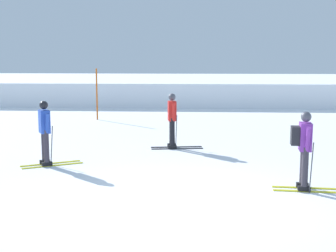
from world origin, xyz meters
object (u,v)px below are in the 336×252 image
skier_purple (304,147)px  trail_marker_pole (97,94)px  skier_blue (45,131)px  skier_red (172,119)px

skier_purple → trail_marker_pole: size_ratio=0.76×
skier_blue → trail_marker_pole: size_ratio=0.76×
trail_marker_pole → skier_purple: bearing=-58.2°
skier_red → skier_blue: (-3.21, -2.51, 0.00)m
skier_red → trail_marker_pole: 7.29m
skier_blue → trail_marker_pole: 8.84m
skier_purple → trail_marker_pole: (-6.67, 10.78, 0.18)m
skier_purple → skier_blue: size_ratio=1.00×
skier_purple → skier_blue: (-6.25, 1.96, -0.04)m
skier_red → trail_marker_pole: (-3.64, 6.31, 0.22)m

